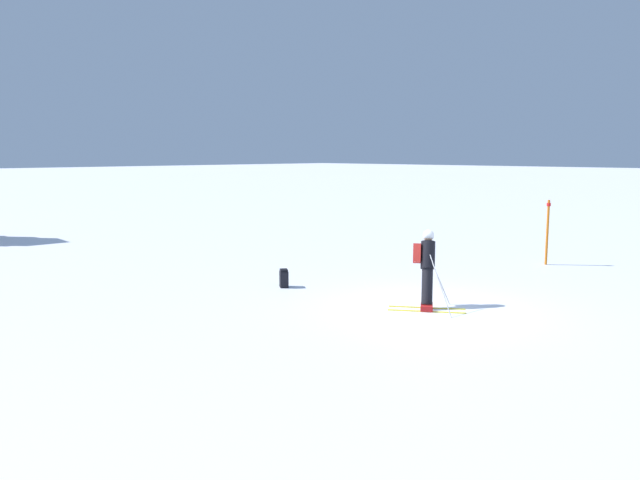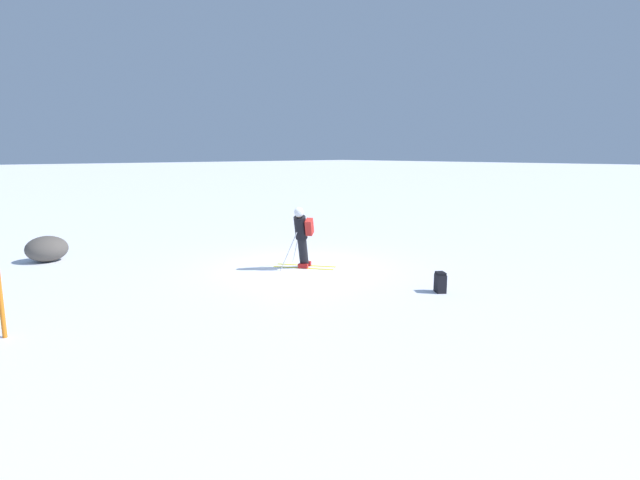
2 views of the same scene
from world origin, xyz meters
The scene contains 4 objects.
ground_plane centered at (0.00, 0.00, 0.00)m, with size 300.00×300.00×0.00m, color white.
skier centered at (0.12, 0.22, 1.03)m, with size 1.54×1.74×1.87m.
spare_backpack centered at (-0.83, 4.25, 0.24)m, with size 0.35×0.37×0.50m.
trail_marker centered at (7.60, 0.68, 1.17)m, with size 0.13×0.13×2.14m.
Camera 1 is at (-12.09, -8.24, 3.66)m, focal length 35.00 mm.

